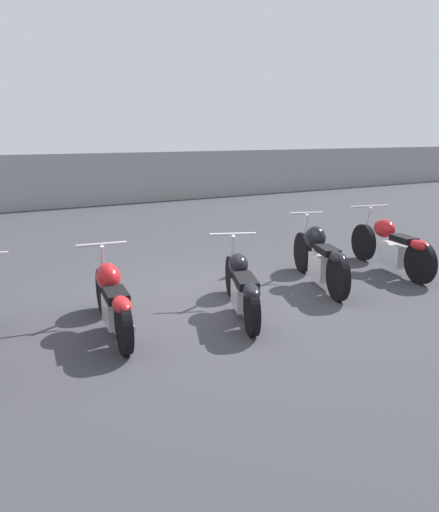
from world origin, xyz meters
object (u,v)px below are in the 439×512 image
object	(u,v)px
motorcycle_slot_1	(112,298)
traffic_cone_near	(235,265)
motorcycle_slot_2	(242,286)
motorcycle_slot_3	(320,257)
motorcycle_slot_4	(391,246)

from	to	relation	value
motorcycle_slot_1	traffic_cone_near	bearing A→B (deg)	35.51
motorcycle_slot_2	motorcycle_slot_3	size ratio (longest dim) A/B	0.93
motorcycle_slot_3	traffic_cone_near	distance (m)	1.40
motorcycle_slot_3	motorcycle_slot_4	world-z (taller)	motorcycle_slot_3
motorcycle_slot_2	motorcycle_slot_4	size ratio (longest dim) A/B	0.88
motorcycle_slot_4	motorcycle_slot_1	bearing A→B (deg)	-164.23
motorcycle_slot_1	traffic_cone_near	size ratio (longest dim) A/B	5.01
motorcycle_slot_2	motorcycle_slot_4	world-z (taller)	motorcycle_slot_4
motorcycle_slot_1	motorcycle_slot_2	world-z (taller)	motorcycle_slot_1
motorcycle_slot_4	traffic_cone_near	distance (m)	2.69
motorcycle_slot_1	motorcycle_slot_2	distance (m)	1.65
motorcycle_slot_1	motorcycle_slot_3	size ratio (longest dim) A/B	0.93
motorcycle_slot_3	motorcycle_slot_4	size ratio (longest dim) A/B	0.95
traffic_cone_near	motorcycle_slot_3	bearing A→B (deg)	-51.07
motorcycle_slot_1	motorcycle_slot_4	distance (m)	4.96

